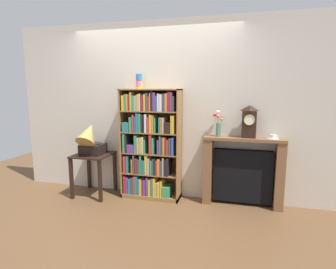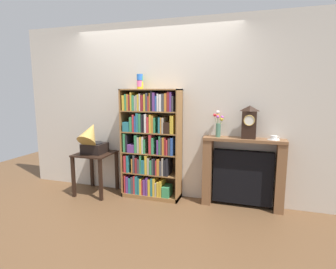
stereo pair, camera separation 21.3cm
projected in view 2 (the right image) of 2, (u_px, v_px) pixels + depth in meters
The scene contains 10 objects.
ground_plane at pixel (148, 201), 4.02m from camera, with size 7.91×6.40×0.02m, color brown.
wall_back at pixel (169, 111), 4.07m from camera, with size 4.91×0.08×2.60m, color beige.
bookshelf at pixel (150, 146), 4.03m from camera, with size 0.87×0.31×1.62m.
cup_stack at pixel (140, 82), 3.96m from camera, with size 0.09×0.09×0.21m.
side_table_left at pixel (95, 162), 4.24m from camera, with size 0.53×0.55×0.64m.
gramophone at pixel (92, 139), 4.11m from camera, with size 0.32×0.47×0.55m.
fireplace_mantel at pixel (243, 173), 3.74m from camera, with size 1.08×0.24×0.97m.
mantel_clock at pixel (249, 122), 3.59m from camera, with size 0.19×0.13×0.44m.
flower_vase at pixel (218, 124), 3.73m from camera, with size 0.15×0.13×0.36m.
teacup_with_saucer at pixel (274, 138), 3.52m from camera, with size 0.15×0.15×0.06m.
Camera 2 is at (1.45, -3.53, 1.61)m, focal length 29.18 mm.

